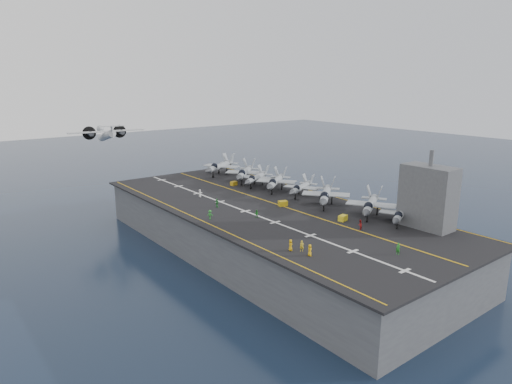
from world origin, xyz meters
TOP-DOWN VIEW (x-y plane):
  - ground at (0.00, 0.00)m, footprint 500.00×500.00m
  - hull at (0.00, 0.00)m, footprint 36.00×90.00m
  - flight_deck at (0.00, 0.00)m, footprint 38.00×92.00m
  - foul_line at (3.00, 0.00)m, footprint 0.35×90.00m
  - landing_centerline at (-6.00, 0.00)m, footprint 0.50×90.00m
  - deck_edge_port at (-17.00, 0.00)m, footprint 0.25×90.00m
  - deck_edge_stbd at (18.50, 0.00)m, footprint 0.25×90.00m
  - island_superstructure at (15.00, -30.00)m, footprint 5.00×10.00m
  - fighter_jet_1 at (12.97, -25.87)m, footprint 15.15×13.05m
  - fighter_jet_2 at (12.32, -18.88)m, footprint 18.28×16.54m
  - fighter_jet_3 at (10.90, -7.49)m, footprint 19.13×18.38m
  - fighter_jet_4 at (12.67, 2.37)m, footprint 15.56×13.43m
  - fighter_jet_5 at (11.15, 10.16)m, footprint 18.14×17.08m
  - fighter_jet_6 at (10.65, 17.53)m, footprint 16.58×14.84m
  - fighter_jet_7 at (11.19, 23.46)m, footprint 19.28×18.74m
  - fighter_jet_8 at (11.09, 35.75)m, footprint 19.30×17.22m
  - tow_cart_a at (5.48, -17.54)m, footprint 2.14×1.64m
  - tow_cart_b at (3.23, -1.70)m, footprint 2.24×1.79m
  - tow_cart_c at (6.28, 21.85)m, footprint 1.99×1.51m
  - crew_0 at (-13.04, -26.98)m, footprint 1.22×1.39m
  - crew_1 at (-12.66, -24.75)m, footprint 1.34×1.25m
  - crew_2 at (-6.96, -5.15)m, footprint 1.21×1.13m
  - crew_3 at (-15.08, -0.15)m, footprint 1.32×1.38m
  - crew_4 at (-9.11, 6.43)m, footprint 1.07×1.36m
  - crew_5 at (-7.42, 16.59)m, footprint 1.34×1.37m
  - crew_6 at (-1.24, -35.36)m, footprint 0.97×1.29m
  - crew_7 at (3.77, -23.31)m, footprint 1.34×1.09m
  - transport_plane at (-13.43, 60.43)m, footprint 23.91×17.69m
  - crew_8 at (-13.95, -23.38)m, footprint 1.22×1.39m

SIDE VIEW (x-z plane):
  - ground at x=0.00m, z-range 0.00..0.00m
  - hull at x=0.00m, z-range 0.00..10.00m
  - flight_deck at x=0.00m, z-range 10.00..10.40m
  - foul_line at x=3.00m, z-range 10.41..10.43m
  - landing_centerline at x=-6.00m, z-range 10.41..10.43m
  - deck_edge_port at x=-17.00m, z-range 10.41..10.43m
  - deck_edge_stbd at x=18.50m, z-range 10.41..10.43m
  - tow_cart_c at x=6.28m, z-range 10.40..11.47m
  - tow_cart_a at x=5.48m, z-range 10.40..11.54m
  - tow_cart_b at x=3.23m, z-range 10.40..11.57m
  - crew_2 at x=-6.96m, z-range 10.40..12.07m
  - crew_1 at x=-12.66m, z-range 10.40..12.26m
  - crew_3 at x=-15.08m, z-range 10.40..12.32m
  - crew_5 at x=-7.42m, z-range 10.40..12.32m
  - crew_7 at x=3.77m, z-range 10.40..12.33m
  - crew_0 at x=-13.04m, z-range 10.40..12.35m
  - crew_8 at x=-13.95m, z-range 10.40..12.35m
  - crew_6 at x=-1.24m, z-range 10.40..12.36m
  - crew_4 at x=-9.11m, z-range 10.40..12.41m
  - fighter_jet_1 at x=12.97m, z-range 10.40..14.83m
  - fighter_jet_4 at x=12.67m, z-range 10.40..14.95m
  - fighter_jet_6 at x=10.65m, z-range 10.40..15.20m
  - fighter_jet_5 at x=11.15m, z-range 10.40..15.65m
  - fighter_jet_2 at x=12.32m, z-range 10.40..15.69m
  - fighter_jet_3 at x=10.90m, z-range 10.40..15.95m
  - fighter_jet_8 at x=11.09m, z-range 10.40..15.99m
  - fighter_jet_7 at x=11.19m, z-range 10.40..16.01m
  - island_superstructure at x=15.00m, z-range 10.40..25.40m
  - transport_plane at x=-13.43m, z-range 18.94..24.21m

